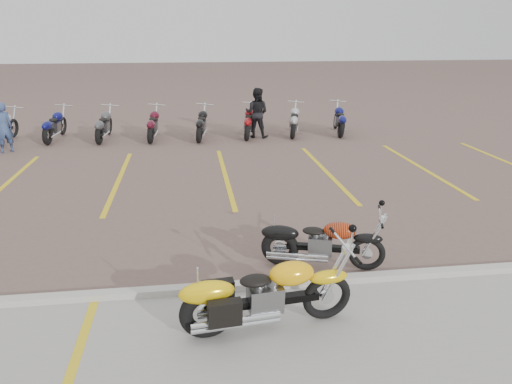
# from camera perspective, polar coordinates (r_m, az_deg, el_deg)

# --- Properties ---
(ground) EXTENTS (100.00, 100.00, 0.00)m
(ground) POSITION_cam_1_polar(r_m,az_deg,el_deg) (9.24, -1.59, -5.02)
(ground) COLOR brown
(ground) RESTS_ON ground
(curb) EXTENTS (60.00, 0.18, 0.12)m
(curb) POSITION_cam_1_polar(r_m,az_deg,el_deg) (7.43, 0.12, -10.63)
(curb) COLOR #ADAAA3
(curb) RESTS_ON ground
(parking_stripes) EXTENTS (38.00, 5.50, 0.01)m
(parking_stripes) POSITION_cam_1_polar(r_m,az_deg,el_deg) (13.00, -3.53, 1.91)
(parking_stripes) COLOR gold
(parking_stripes) RESTS_ON ground
(yellow_cruiser) EXTENTS (2.23, 0.44, 0.92)m
(yellow_cruiser) POSITION_cam_1_polar(r_m,az_deg,el_deg) (6.36, 0.86, -11.86)
(yellow_cruiser) COLOR black
(yellow_cruiser) RESTS_ON ground
(flame_cruiser) EXTENTS (1.90, 0.70, 0.81)m
(flame_cruiser) POSITION_cam_1_polar(r_m,az_deg,el_deg) (7.98, 7.28, -5.95)
(flame_cruiser) COLOR black
(flame_cruiser) RESTS_ON ground
(person_a) EXTENTS (0.67, 0.63, 1.54)m
(person_a) POSITION_cam_1_polar(r_m,az_deg,el_deg) (17.12, -26.93, 6.58)
(person_a) COLOR navy
(person_a) RESTS_ON ground
(person_b) EXTENTS (1.02, 0.92, 1.72)m
(person_b) POSITION_cam_1_polar(r_m,az_deg,el_deg) (17.48, 0.09, 9.04)
(person_b) COLOR black
(person_b) RESTS_ON ground
(bg_bike_row) EXTENTS (15.80, 2.08, 1.10)m
(bg_bike_row) POSITION_cam_1_polar(r_m,az_deg,el_deg) (17.78, -14.45, 7.61)
(bg_bike_row) COLOR black
(bg_bike_row) RESTS_ON ground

